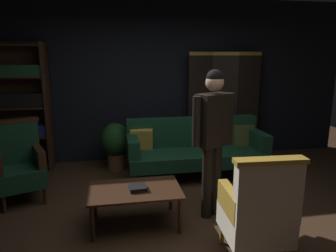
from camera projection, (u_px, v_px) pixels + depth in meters
ground_plane at (180, 224)px, 3.53m from camera, size 10.00×10.00×0.00m
back_wall at (152, 81)px, 5.57m from camera, size 7.20×0.10×2.80m
folding_screen at (224, 105)px, 5.60m from camera, size 1.32×0.24×1.90m
bookshelf at (20, 105)px, 5.03m from camera, size 0.90×0.32×2.05m
velvet_couch at (195, 147)px, 4.92m from camera, size 2.12×0.78×0.88m
coffee_table at (135, 193)px, 3.46m from camera, size 1.00×0.64×0.42m
armchair_gilt_accent at (258, 211)px, 2.81m from camera, size 0.61×0.60×1.04m
armchair_wing_left at (19, 164)px, 4.04m from camera, size 0.75×0.74×1.04m
standing_figure at (213, 131)px, 3.52m from camera, size 0.54×0.37×1.70m
potted_plant at (115, 143)px, 5.15m from camera, size 0.48×0.48×0.78m
book_black_cloth at (138, 188)px, 3.42m from camera, size 0.20×0.19×0.04m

